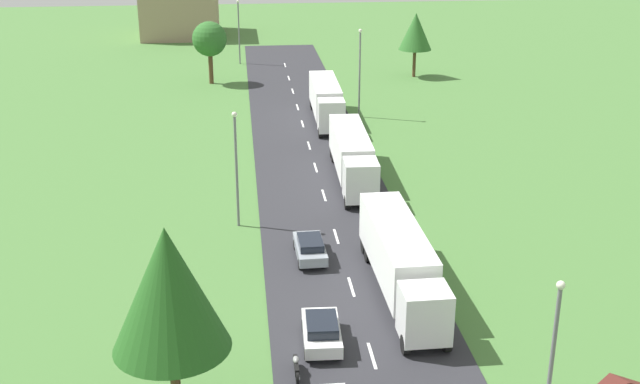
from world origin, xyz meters
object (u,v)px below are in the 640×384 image
Objects in this scene: lamppost_third at (360,69)px; lamppost_fourth at (239,29)px; truck_third at (326,100)px; tree_birch at (168,289)px; tree_maple at (209,39)px; car_third at (310,248)px; lamppost_lead at (552,358)px; tree_oak at (416,32)px; truck_second at (352,155)px; car_second at (322,331)px; lamppost_second at (236,163)px; distant_building at (180,7)px; motorcycle_courier at (296,366)px; truck_lead at (400,259)px.

lamppost_fourth is (-11.75, 27.38, -0.31)m from lamppost_third.
tree_birch is at bearing -103.88° from truck_third.
lamppost_fourth is 11.51m from tree_maple.
lamppost_third is (7.97, 32.58, 4.12)m from car_third.
tree_oak is at bearing 82.20° from lamppost_lead.
lamppost_third is at bearing 79.79° from truck_second.
truck_third is 41.88m from car_second.
lamppost_second is 0.59× the size of distant_building.
tree_maple is at bearing -177.44° from tree_oak.
truck_second is at bearing 42.42° from lamppost_second.
lamppost_lead reaches higher than tree_maple.
lamppost_lead reaches higher than truck_second.
lamppost_fourth is 0.88× the size of tree_birch.
tree_oak is at bearing 61.70° from lamppost_third.
car_second is at bearing -96.62° from truck_third.
truck_third is 0.92× the size of distant_building.
truck_second is 1.83× the size of tree_maple.
lamppost_lead is at bearing -90.04° from lamppost_third.
lamppost_fourth is at bearing 106.16° from truck_third.
truck_third is 1.42× the size of lamppost_third.
tree_birch is at bearing -149.91° from motorcycle_courier.
car_third is at bearing -103.74° from lamppost_third.
truck_second is 1.06× the size of truck_third.
truck_lead is at bearing -50.06° from lamppost_second.
car_second is 0.56× the size of tree_maple.
truck_lead is at bearing -47.15° from car_third.
lamppost_third is (3.48, 1.14, 2.74)m from truck_third.
motorcycle_courier is 46.58m from lamppost_third.
tree_birch is 1.28× the size of tree_maple.
tree_oak is at bearing 70.85° from car_third.
truck_second is 1.62× the size of lamppost_fourth.
tree_birch is (-11.84, -29.95, 4.46)m from truck_second.
truck_lead is 1.71× the size of lamppost_lead.
lamppost_third is 22.40m from tree_maple.
lamppost_lead is at bearing -11.88° from tree_birch.
truck_third is (-0.15, 17.35, 0.05)m from truck_second.
truck_lead is at bearing -103.00° from tree_oak.
lamppost_third is 0.95× the size of tree_birch.
tree_oak reaches higher than car_third.
car_third is 60.20m from lamppost_fourth.
tree_maple is 0.53× the size of distant_building.
distant_building is (-30.06, 32.84, -1.22)m from tree_oak.
tree_maple is at bearing 108.81° from truck_second.
truck_third is 4.58m from lamppost_third.
tree_maple is at bearing 102.58° from lamppost_lead.
tree_maple reaches higher than truck_third.
distant_building reaches higher than truck_second.
truck_second is (-0.03, 19.13, -0.06)m from truck_lead.
tree_oak is 24.69m from tree_maple.
tree_birch is (-11.69, -47.30, 4.41)m from truck_third.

